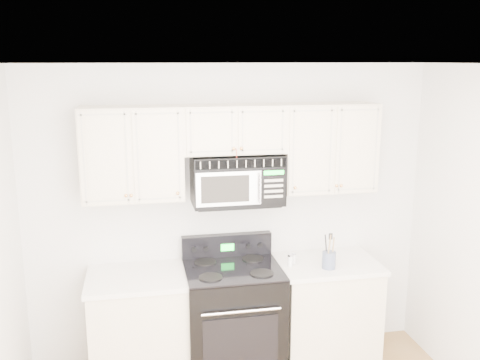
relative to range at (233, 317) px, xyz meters
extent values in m
cube|color=white|center=(0.04, -1.42, 2.12)|extent=(3.50, 3.50, 0.01)
cube|color=silver|center=(0.04, 0.33, 0.82)|extent=(3.50, 0.01, 2.60)
cube|color=beige|center=(-0.76, 0.02, -0.04)|extent=(0.82, 0.63, 0.88)
cube|color=white|center=(-0.76, 0.02, 0.42)|extent=(0.86, 0.65, 0.04)
cube|color=beige|center=(0.84, 0.02, -0.04)|extent=(0.82, 0.63, 0.88)
cube|color=white|center=(0.84, 0.02, 0.42)|extent=(0.86, 0.65, 0.04)
cube|color=black|center=(0.84, 0.06, -0.43)|extent=(0.82, 0.55, 0.10)
cube|color=black|center=(0.00, -0.01, -0.02)|extent=(0.79, 0.68, 0.92)
cube|color=black|center=(0.00, -0.35, -0.03)|extent=(0.61, 0.01, 0.42)
cylinder|color=silver|center=(0.00, -0.38, 0.24)|extent=(0.63, 0.02, 0.02)
cube|color=black|center=(0.00, -0.01, 0.44)|extent=(0.79, 0.68, 0.02)
cube|color=black|center=(0.00, 0.29, 0.54)|extent=(0.79, 0.08, 0.21)
cube|color=#10E030|center=(0.00, 0.25, 0.54)|extent=(0.11, 0.00, 0.06)
cube|color=beige|center=(-0.78, 0.17, 1.41)|extent=(0.80, 0.33, 0.75)
cube|color=beige|center=(0.86, 0.17, 1.41)|extent=(0.80, 0.33, 0.75)
cube|color=beige|center=(0.04, 0.17, 1.59)|extent=(0.84, 0.33, 0.39)
sphere|color=#DF9A55|center=(-0.80, -0.02, 1.12)|extent=(0.03, 0.03, 0.03)
sphere|color=#DF9A55|center=(-0.44, -0.02, 1.12)|extent=(0.03, 0.03, 0.03)
sphere|color=#DF9A55|center=(0.52, -0.02, 1.12)|extent=(0.03, 0.03, 0.03)
sphere|color=#DF9A55|center=(0.88, -0.02, 1.12)|extent=(0.03, 0.03, 0.03)
sphere|color=#DF9A55|center=(0.01, -0.02, 1.46)|extent=(0.03, 0.03, 0.03)
sphere|color=#DF9A55|center=(0.07, -0.02, 1.46)|extent=(0.03, 0.03, 0.03)
cylinder|color=red|center=(0.03, -0.02, 1.40)|extent=(0.01, 0.00, 0.11)
sphere|color=#DF9A55|center=(0.03, -0.02, 1.35)|extent=(0.03, 0.03, 0.03)
cube|color=black|center=(0.07, 0.15, 1.17)|extent=(0.75, 0.38, 0.42)
cube|color=#B6AFA3|center=(0.07, -0.04, 1.34)|extent=(0.73, 0.01, 0.07)
cube|color=#BCBCBC|center=(-0.04, -0.05, 1.14)|extent=(0.53, 0.01, 0.28)
cube|color=black|center=(-0.07, -0.05, 1.14)|extent=(0.39, 0.01, 0.22)
cube|color=black|center=(0.33, -0.05, 1.14)|extent=(0.21, 0.01, 0.28)
cube|color=#10E030|center=(0.33, -0.05, 1.26)|extent=(0.17, 0.00, 0.03)
cylinder|color=silver|center=(0.21, -0.08, 1.14)|extent=(0.02, 0.02, 0.24)
cylinder|color=#505C70|center=(0.80, -0.13, 0.51)|extent=(0.11, 0.11, 0.14)
cylinder|color=#9A794E|center=(0.83, -0.13, 0.58)|extent=(0.01, 0.01, 0.25)
cylinder|color=black|center=(0.78, -0.10, 0.59)|extent=(0.01, 0.01, 0.27)
cylinder|color=#9A794E|center=(0.78, -0.15, 0.60)|extent=(0.01, 0.01, 0.28)
cylinder|color=silver|center=(0.49, -0.02, 0.48)|extent=(0.04, 0.04, 0.09)
cylinder|color=silver|center=(0.49, -0.02, 0.53)|extent=(0.04, 0.04, 0.02)
cylinder|color=silver|center=(0.54, 0.03, 0.47)|extent=(0.04, 0.04, 0.08)
cylinder|color=silver|center=(0.54, 0.03, 0.52)|extent=(0.04, 0.04, 0.01)
camera|label=1|loc=(-0.74, -4.11, 2.14)|focal=40.00mm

